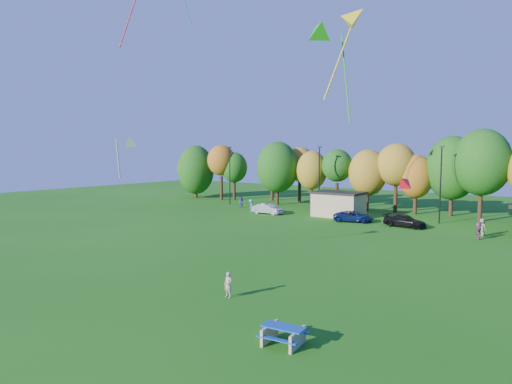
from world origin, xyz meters
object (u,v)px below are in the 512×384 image
Objects in this scene: car_d at (405,221)px; car_a at (270,208)px; picnic_table at (283,334)px; car_c at (353,216)px; kite_flyer at (228,285)px; car_b at (267,209)px.

car_a is at bearing 96.34° from car_d.
car_c reaches higher than picnic_table.
picnic_table is at bearing -163.95° from car_d.
picnic_table is 1.38× the size of kite_flyer.
car_c is at bearing -93.94° from car_b.
car_a is 0.90× the size of car_d.
picnic_table is at bearing -134.58° from car_a.
picnic_table is 0.45× the size of car_c.
car_a is at bearing 118.62° from picnic_table.
kite_flyer is 35.44m from car_a.
picnic_table is 0.49× the size of car_a.
car_a reaches higher than car_c.
car_d is at bearing -79.85° from car_a.
kite_flyer reaches higher than car_a.
car_c is (12.25, 0.50, -0.04)m from car_b.
picnic_table is 0.44× the size of car_d.
car_a is at bearing -44.03° from car_b.
car_a is 18.27m from car_d.
picnic_table is at bearing -177.31° from car_c.
car_a is at bearing 124.09° from kite_flyer.
kite_flyer is 0.36× the size of car_b.
car_b reaches higher than car_c.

